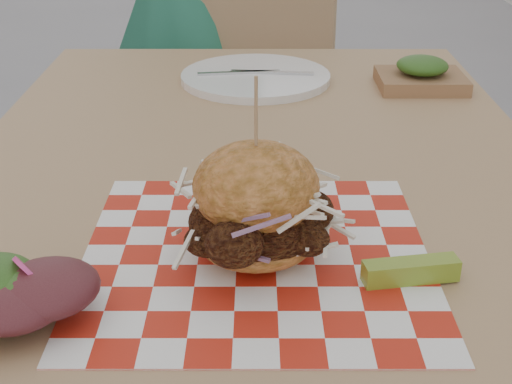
% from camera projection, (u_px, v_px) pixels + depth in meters
% --- Properties ---
extents(patio_table, '(0.80, 1.20, 0.75)m').
position_uv_depth(patio_table, '(255.00, 218.00, 0.99)').
color(patio_table, '#A37C5A').
rests_on(patio_table, ground).
extents(patio_chair, '(0.52, 0.52, 0.95)m').
position_uv_depth(patio_chair, '(265.00, 92.00, 1.86)').
color(patio_chair, '#A37C5A').
rests_on(patio_chair, ground).
extents(paper_liner, '(0.36, 0.36, 0.00)m').
position_uv_depth(paper_liner, '(256.00, 255.00, 0.75)').
color(paper_liner, red).
rests_on(paper_liner, patio_table).
extents(sandwich, '(0.17, 0.17, 0.19)m').
position_uv_depth(sandwich, '(256.00, 209.00, 0.72)').
color(sandwich, '#CA7A39').
rests_on(sandwich, paper_liner).
extents(pickle_spear, '(0.10, 0.04, 0.02)m').
position_uv_depth(pickle_spear, '(411.00, 271.00, 0.70)').
color(pickle_spear, olive).
rests_on(pickle_spear, paper_liner).
extents(side_salad, '(0.14, 0.14, 0.05)m').
position_uv_depth(side_salad, '(12.00, 305.00, 0.64)').
color(side_salad, '#3F1419').
rests_on(side_salad, patio_table).
extents(place_setting, '(0.27, 0.27, 0.02)m').
position_uv_depth(place_setting, '(256.00, 77.00, 1.29)').
color(place_setting, white).
rests_on(place_setting, patio_table).
extents(kraft_tray, '(0.15, 0.12, 0.06)m').
position_uv_depth(kraft_tray, '(421.00, 75.00, 1.25)').
color(kraft_tray, '#8E6440').
rests_on(kraft_tray, patio_table).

